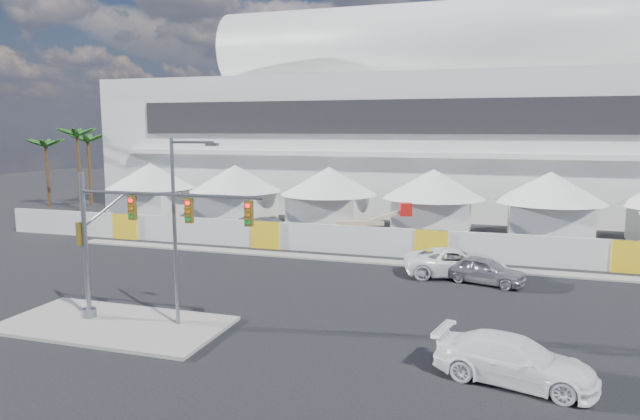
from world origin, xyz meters
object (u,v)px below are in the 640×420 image
(streetlight_median, at_px, (179,219))
(sedan_silver, at_px, (485,270))
(boom_lift, at_px, (353,236))
(pickup_curb, at_px, (455,262))
(pickup_near, at_px, (514,360))
(lot_car_c, at_px, (271,227))
(traffic_mast, at_px, (123,240))

(streetlight_median, bearing_deg, sedan_silver, 42.55)
(sedan_silver, xyz_separation_m, boom_lift, (-9.45, 6.97, 0.13))
(pickup_curb, height_order, pickup_near, pickup_curb)
(pickup_curb, distance_m, lot_car_c, 17.68)
(pickup_near, xyz_separation_m, streetlight_median, (-13.88, 1.37, 4.06))
(pickup_curb, bearing_deg, sedan_silver, -139.03)
(boom_lift, bearing_deg, pickup_near, -78.40)
(pickup_near, height_order, lot_car_c, pickup_near)
(pickup_curb, distance_m, boom_lift, 9.65)
(sedan_silver, xyz_separation_m, traffic_mast, (-15.11, -11.94, 3.12))
(pickup_curb, xyz_separation_m, streetlight_median, (-10.83, -12.71, 4.03))
(pickup_near, bearing_deg, boom_lift, 41.51)
(pickup_curb, height_order, traffic_mast, traffic_mast)
(traffic_mast, xyz_separation_m, boom_lift, (5.66, 18.91, -2.99))
(sedan_silver, distance_m, pickup_curb, 2.09)
(pickup_curb, height_order, boom_lift, boom_lift)
(lot_car_c, height_order, streetlight_median, streetlight_median)
(sedan_silver, distance_m, pickup_near, 12.96)
(traffic_mast, xyz_separation_m, streetlight_median, (2.55, 0.41, 0.97))
(lot_car_c, distance_m, boom_lift, 8.20)
(pickup_curb, height_order, lot_car_c, pickup_curb)
(streetlight_median, bearing_deg, boom_lift, 80.46)
(streetlight_median, height_order, boom_lift, streetlight_median)
(lot_car_c, distance_m, traffic_mast, 22.17)
(pickup_curb, bearing_deg, traffic_mast, 119.55)
(pickup_curb, relative_size, streetlight_median, 0.73)
(pickup_curb, xyz_separation_m, boom_lift, (-7.72, 5.79, 0.07))
(pickup_near, distance_m, lot_car_c, 29.32)
(sedan_silver, bearing_deg, pickup_curb, 73.76)
(sedan_silver, bearing_deg, streetlight_median, 150.47)
(traffic_mast, bearing_deg, streetlight_median, 9.09)
(lot_car_c, bearing_deg, streetlight_median, -174.46)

